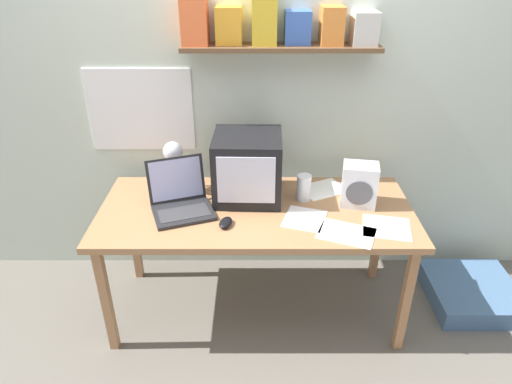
# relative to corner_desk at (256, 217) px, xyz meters

# --- Properties ---
(ground_plane) EXTENTS (12.00, 12.00, 0.00)m
(ground_plane) POSITION_rel_corner_desk_xyz_m (0.00, 0.00, -0.65)
(ground_plane) COLOR #676158
(back_wall) EXTENTS (5.60, 0.24, 2.60)m
(back_wall) POSITION_rel_corner_desk_xyz_m (0.00, 0.49, 0.66)
(back_wall) COLOR silver
(back_wall) RESTS_ON ground_plane
(corner_desk) EXTENTS (1.67, 0.73, 0.70)m
(corner_desk) POSITION_rel_corner_desk_xyz_m (0.00, 0.00, 0.00)
(corner_desk) COLOR #A7744B
(corner_desk) RESTS_ON ground_plane
(crt_monitor) EXTENTS (0.37, 0.37, 0.36)m
(crt_monitor) POSITION_rel_corner_desk_xyz_m (-0.05, 0.14, 0.24)
(crt_monitor) COLOR black
(crt_monitor) RESTS_ON corner_desk
(laptop) EXTENTS (0.39, 0.38, 0.25)m
(laptop) POSITION_rel_corner_desk_xyz_m (-0.40, 0.00, 0.12)
(laptop) COLOR #232326
(laptop) RESTS_ON corner_desk
(desk_lamp) EXTENTS (0.14, 0.18, 0.30)m
(desk_lamp) POSITION_rel_corner_desk_xyz_m (-0.45, 0.20, 0.27)
(desk_lamp) COLOR silver
(desk_lamp) RESTS_ON corner_desk
(juice_glass) EXTENTS (0.08, 0.08, 0.15)m
(juice_glass) POSITION_rel_corner_desk_xyz_m (0.26, 0.10, 0.12)
(juice_glass) COLOR white
(juice_glass) RESTS_ON corner_desk
(space_heater) EXTENTS (0.20, 0.17, 0.23)m
(space_heater) POSITION_rel_corner_desk_xyz_m (0.55, 0.05, 0.17)
(space_heater) COLOR silver
(space_heater) RESTS_ON corner_desk
(computer_mouse) EXTENTS (0.08, 0.12, 0.03)m
(computer_mouse) POSITION_rel_corner_desk_xyz_m (-0.15, -0.17, 0.07)
(computer_mouse) COLOR black
(computer_mouse) RESTS_ON corner_desk
(open_notebook) EXTENTS (0.27, 0.25, 0.00)m
(open_notebook) POSITION_rel_corner_desk_xyz_m (0.65, -0.19, 0.06)
(open_notebook) COLOR white
(open_notebook) RESTS_ON corner_desk
(loose_paper_near_laptop) EXTENTS (0.26, 0.27, 0.00)m
(loose_paper_near_laptop) POSITION_rel_corner_desk_xyz_m (0.25, -0.11, 0.06)
(loose_paper_near_laptop) COLOR white
(loose_paper_near_laptop) RESTS_ON corner_desk
(printed_handout) EXTENTS (0.32, 0.27, 0.00)m
(printed_handout) POSITION_rel_corner_desk_xyz_m (0.44, -0.24, 0.06)
(printed_handout) COLOR white
(printed_handout) RESTS_ON corner_desk
(loose_paper_near_monitor) EXTENTS (0.31, 0.28, 0.00)m
(loose_paper_near_monitor) POSITION_rel_corner_desk_xyz_m (0.38, 0.21, 0.06)
(loose_paper_near_monitor) COLOR white
(loose_paper_near_monitor) RESTS_ON corner_desk
(floor_cushion) EXTENTS (0.52, 0.52, 0.12)m
(floor_cushion) POSITION_rel_corner_desk_xyz_m (1.33, 0.06, -0.58)
(floor_cushion) COLOR #48698E
(floor_cushion) RESTS_ON ground_plane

